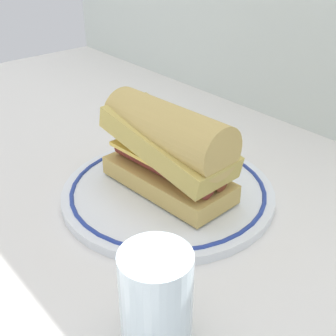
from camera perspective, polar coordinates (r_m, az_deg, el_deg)
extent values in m
plane|color=silver|center=(0.63, -2.34, -3.78)|extent=(1.50, 1.50, 0.00)
cylinder|color=white|center=(0.63, 0.00, -3.06)|extent=(0.29, 0.29, 0.01)
torus|color=navy|center=(0.63, 0.00, -2.61)|extent=(0.27, 0.27, 0.01)
cube|color=tan|center=(0.62, 0.00, -1.36)|extent=(0.19, 0.09, 0.03)
cylinder|color=maroon|center=(0.60, -0.89, 0.26)|extent=(0.17, 0.04, 0.02)
cylinder|color=brown|center=(0.62, 0.87, 1.08)|extent=(0.17, 0.04, 0.02)
cube|color=#EFC64C|center=(0.60, 0.00, 1.91)|extent=(0.16, 0.09, 0.01)
cube|color=tan|center=(0.59, 0.00, 3.40)|extent=(0.19, 0.09, 0.07)
cylinder|color=tan|center=(0.59, 0.00, 4.71)|extent=(0.19, 0.08, 0.07)
cylinder|color=silver|center=(0.41, -1.49, -16.41)|extent=(0.06, 0.06, 0.10)
cylinder|color=gold|center=(0.43, -1.45, -18.58)|extent=(0.06, 0.06, 0.06)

